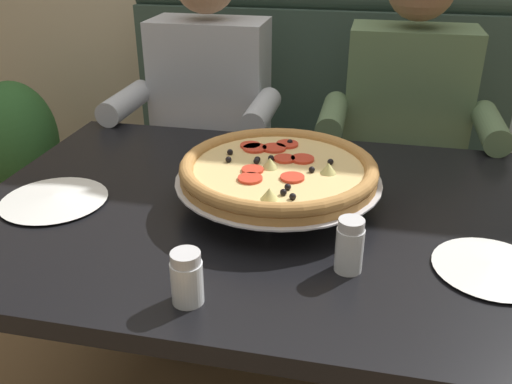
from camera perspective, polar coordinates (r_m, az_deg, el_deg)
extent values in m
cube|color=#384C42|center=(2.19, 4.69, -3.65)|extent=(1.52, 0.60, 0.46)
cube|color=#384C42|center=(2.37, 6.42, 10.66)|extent=(1.52, 0.18, 0.65)
cube|color=black|center=(1.26, 0.48, -2.35)|extent=(1.31, 0.92, 0.04)
cylinder|color=black|center=(1.94, -14.34, -4.62)|extent=(0.06, 0.06, 0.70)
cylinder|color=black|center=(1.80, 21.88, -8.49)|extent=(0.06, 0.06, 0.70)
cube|color=#2D3342|center=(1.90, -6.30, 1.70)|extent=(0.34, 0.40, 0.15)
cylinder|color=#2D3342|center=(1.88, -11.13, -9.66)|extent=(0.11, 0.11, 0.46)
cylinder|color=#2D3342|center=(1.82, -5.22, -10.59)|extent=(0.11, 0.11, 0.46)
cube|color=#B2B7C1|center=(2.02, -4.67, 9.56)|extent=(0.40, 0.22, 0.56)
cylinder|color=#B2B7C1|center=(1.89, -13.39, 9.02)|extent=(0.08, 0.28, 0.08)
cylinder|color=#B2B7C1|center=(1.75, 0.55, 8.33)|extent=(0.08, 0.28, 0.08)
cube|color=#2D3342|center=(1.82, 14.69, -0.25)|extent=(0.34, 0.40, 0.15)
cylinder|color=#2D3342|center=(1.76, 10.39, -12.46)|extent=(0.11, 0.11, 0.46)
cylinder|color=#2D3342|center=(1.78, 16.99, -12.98)|extent=(0.11, 0.11, 0.46)
cube|color=#56704C|center=(1.95, 15.26, 8.02)|extent=(0.40, 0.22, 0.56)
cylinder|color=#56704C|center=(1.72, 7.95, 7.76)|extent=(0.08, 0.28, 0.08)
cylinder|color=#56704C|center=(1.76, 23.14, 6.20)|extent=(0.08, 0.28, 0.08)
cylinder|color=silver|center=(1.15, 1.23, -2.60)|extent=(0.01, 0.01, 0.06)
cylinder|color=silver|center=(1.32, -1.71, 1.60)|extent=(0.01, 0.01, 0.06)
cylinder|color=silver|center=(1.29, 7.31, 0.77)|extent=(0.01, 0.01, 0.06)
torus|color=silver|center=(1.24, 2.30, 1.03)|extent=(0.25, 0.25, 0.01)
cylinder|color=silver|center=(1.24, 2.31, 1.36)|extent=(0.46, 0.46, 0.00)
cylinder|color=#B77F42|center=(1.23, 2.32, 1.82)|extent=(0.44, 0.44, 0.02)
torus|color=#B77F42|center=(1.22, 2.34, 2.63)|extent=(0.44, 0.44, 0.03)
cylinder|color=#E5C17A|center=(1.23, 2.33, 2.42)|extent=(0.38, 0.38, 0.01)
cylinder|color=red|center=(1.17, 3.79, 1.51)|extent=(0.05, 0.05, 0.01)
cylinder|color=red|center=(1.26, 2.97, 3.47)|extent=(0.05, 0.05, 0.01)
cylinder|color=red|center=(1.34, 3.26, 4.98)|extent=(0.05, 0.05, 0.01)
cylinder|color=red|center=(1.33, -0.59, 4.85)|extent=(0.05, 0.05, 0.01)
cylinder|color=red|center=(1.32, 1.90, 4.57)|extent=(0.06, 0.06, 0.01)
cylinder|color=red|center=(1.16, -0.62, 1.42)|extent=(0.05, 0.05, 0.01)
cylinder|color=red|center=(1.26, 4.84, 3.44)|extent=(0.05, 0.05, 0.01)
cylinder|color=red|center=(1.20, -0.36, 2.32)|extent=(0.05, 0.05, 0.01)
cylinder|color=red|center=(1.32, -0.11, 4.56)|extent=(0.06, 0.06, 0.01)
sphere|color=black|center=(1.25, 0.14, 3.40)|extent=(0.01, 0.01, 0.01)
sphere|color=black|center=(1.10, 2.86, -0.02)|extent=(0.01, 0.01, 0.01)
sphere|color=black|center=(1.25, -2.87, 3.38)|extent=(0.01, 0.01, 0.01)
sphere|color=black|center=(1.25, 1.57, 3.54)|extent=(0.01, 0.01, 0.01)
sphere|color=black|center=(1.25, 7.73, 3.12)|extent=(0.01, 0.01, 0.01)
sphere|color=black|center=(1.24, 0.04, 3.22)|extent=(0.01, 0.01, 0.01)
sphere|color=black|center=(1.20, 5.81, 2.33)|extent=(0.01, 0.01, 0.01)
sphere|color=black|center=(1.08, 3.83, -0.48)|extent=(0.01, 0.01, 0.01)
sphere|color=black|center=(1.29, -2.71, 4.16)|extent=(0.01, 0.01, 0.01)
sphere|color=black|center=(1.35, 3.54, 5.20)|extent=(0.01, 0.01, 0.01)
sphere|color=black|center=(1.12, 3.31, 0.52)|extent=(0.01, 0.01, 0.01)
cone|color=#CCC675|center=(1.08, 1.39, -0.18)|extent=(0.04, 0.04, 0.02)
cone|color=#CCC675|center=(1.21, 1.46, 3.02)|extent=(0.04, 0.04, 0.02)
cone|color=#CCC675|center=(1.20, 7.52, 2.48)|extent=(0.04, 0.04, 0.02)
cylinder|color=white|center=(0.94, -7.15, -9.28)|extent=(0.06, 0.06, 0.08)
cylinder|color=#A82D19|center=(0.95, -7.10, -10.01)|extent=(0.05, 0.05, 0.05)
cylinder|color=silver|center=(0.92, -7.32, -6.81)|extent=(0.05, 0.05, 0.02)
cylinder|color=white|center=(1.03, 9.64, -5.93)|extent=(0.05, 0.05, 0.09)
cylinder|color=silver|center=(1.04, 9.55, -6.98)|extent=(0.04, 0.04, 0.04)
cylinder|color=silver|center=(1.00, 9.87, -3.36)|extent=(0.05, 0.05, 0.02)
cylinder|color=white|center=(1.12, 23.17, -7.33)|extent=(0.15, 0.15, 0.01)
cone|color=white|center=(1.12, 23.26, -6.95)|extent=(0.21, 0.21, 0.01)
cylinder|color=white|center=(1.35, -20.17, -0.83)|extent=(0.17, 0.17, 0.01)
cone|color=white|center=(1.35, -20.23, -0.49)|extent=(0.24, 0.24, 0.01)
cylinder|color=brown|center=(2.83, -22.35, -1.10)|extent=(0.24, 0.24, 0.22)
ellipsoid|color=#336B33|center=(2.70, -23.55, 5.11)|extent=(0.36, 0.36, 0.52)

